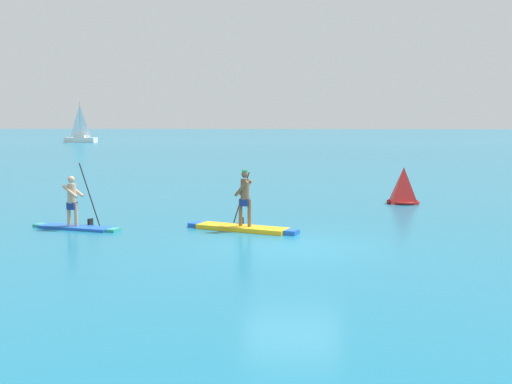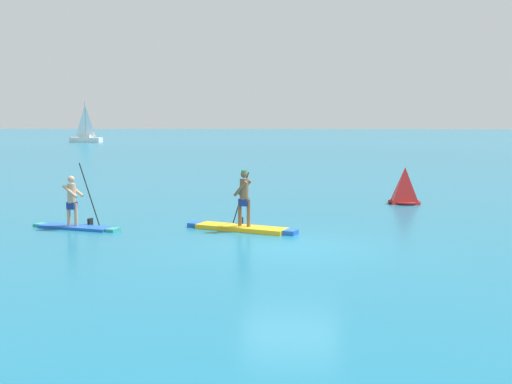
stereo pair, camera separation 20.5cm
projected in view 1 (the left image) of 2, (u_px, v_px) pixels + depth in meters
ground at (293, 247)px, 16.06m from camera, size 440.00×440.00×0.00m
paddleboarder_near_left at (75, 216)px, 18.76m from camera, size 2.91×1.25×2.04m
paddleboarder_mid_center at (242, 220)px, 18.51m from camera, size 3.45×1.75×1.82m
race_marker_buoy at (403, 187)px, 24.52m from camera, size 1.49×1.49×1.45m
sailboat_left_horizon at (81, 137)px, 92.63m from camera, size 5.03×2.14×6.13m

